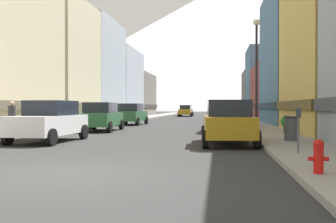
{
  "coord_description": "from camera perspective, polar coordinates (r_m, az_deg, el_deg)",
  "views": [
    {
      "loc": [
        3.41,
        -8.49,
        1.52
      ],
      "look_at": [
        -0.92,
        25.81,
        1.1
      ],
      "focal_mm": 42.46,
      "sensor_mm": 36.0,
      "label": 1
    }
  ],
  "objects": [
    {
      "name": "storefront_left_3",
      "position": [
        43.88,
        -11.8,
        5.46
      ],
      "size": [
        6.93,
        10.06,
        10.7
      ],
      "color": "#99A5B2",
      "rests_on": "ground"
    },
    {
      "name": "car_right_1",
      "position": [
        24.07,
        8.12,
        -0.78
      ],
      "size": [
        2.22,
        4.47,
        1.78
      ],
      "color": "#591E72",
      "rests_on": "ground"
    },
    {
      "name": "storefront_right_2",
      "position": [
        35.58,
        21.19,
        7.06
      ],
      "size": [
        9.19,
        12.28,
        11.34
      ],
      "color": "slate",
      "rests_on": "ground"
    },
    {
      "name": "storefront_left_4",
      "position": [
        54.52,
        -9.11,
        3.74
      ],
      "size": [
        9.04,
        11.41,
        9.17
      ],
      "color": "#99A5B2",
      "rests_on": "ground"
    },
    {
      "name": "car_driving_0",
      "position": [
        63.3,
        2.66,
        0.14
      ],
      "size": [
        2.06,
        4.4,
        1.78
      ],
      "color": "#265933",
      "rests_on": "ground"
    },
    {
      "name": "ground_plane",
      "position": [
        9.27,
        -14.67,
        -8.75
      ],
      "size": [
        400.0,
        400.0,
        0.0
      ],
      "primitive_type": "plane",
      "color": "#2E2E2E"
    },
    {
      "name": "car_right_2",
      "position": [
        31.75,
        7.9,
        -0.43
      ],
      "size": [
        2.23,
        4.47,
        1.78
      ],
      "color": "#265933",
      "rests_on": "ground"
    },
    {
      "name": "potted_plant_0",
      "position": [
        22.97,
        -19.76,
        -1.62
      ],
      "size": [
        0.51,
        0.51,
        0.9
      ],
      "color": "gray",
      "rests_on": "sidewalk_left"
    },
    {
      "name": "storefront_right_3",
      "position": [
        47.41,
        18.11,
        2.43
      ],
      "size": [
        10.04,
        11.4,
        6.19
      ],
      "color": "brown",
      "rests_on": "ground"
    },
    {
      "name": "mountain_backdrop",
      "position": [
        271.59,
        8.34,
        9.29
      ],
      "size": [
        282.78,
        282.78,
        84.27
      ],
      "primitive_type": "cone",
      "color": "silver",
      "rests_on": "ground"
    },
    {
      "name": "streetlamp_right",
      "position": [
        20.88,
        12.59,
        7.47
      ],
      "size": [
        0.36,
        0.36,
        5.86
      ],
      "color": "black",
      "rests_on": "sidewalk_right"
    },
    {
      "name": "storefront_right_5",
      "position": [
        67.37,
        14.87,
        2.38
      ],
      "size": [
        10.08,
        9.09,
        7.31
      ],
      "color": "#66605B",
      "rests_on": "ground"
    },
    {
      "name": "storefront_right_4",
      "position": [
        58.04,
        15.82,
        3.81
      ],
      "size": [
        9.47,
        8.97,
        9.72
      ],
      "color": "slate",
      "rests_on": "ground"
    },
    {
      "name": "car_left_2",
      "position": [
        33.31,
        -5.31,
        -0.37
      ],
      "size": [
        2.19,
        4.46,
        1.78
      ],
      "color": "#265933",
      "rests_on": "ground"
    },
    {
      "name": "parking_meter_near",
      "position": [
        12.25,
        18.2,
        -1.7
      ],
      "size": [
        0.14,
        0.1,
        1.33
      ],
      "color": "#595960",
      "rests_on": "sidewalk_right"
    },
    {
      "name": "trash_bin_right",
      "position": [
        16.79,
        17.28,
        -2.32
      ],
      "size": [
        0.59,
        0.59,
        0.98
      ],
      "color": "#4C5156",
      "rests_on": "sidewalk_right"
    },
    {
      "name": "car_driving_1",
      "position": [
        61.33,
        2.51,
        0.12
      ],
      "size": [
        2.06,
        4.4,
        1.78
      ],
      "color": "#B28419",
      "rests_on": "ground"
    },
    {
      "name": "sidewalk_left",
      "position": [
        44.57,
        -5.32,
        -1.16
      ],
      "size": [
        2.5,
        100.0,
        0.15
      ],
      "primitive_type": "cube",
      "color": "gray",
      "rests_on": "ground"
    },
    {
      "name": "car_right_3",
      "position": [
        40.01,
        7.76,
        -0.2
      ],
      "size": [
        2.13,
        4.43,
        1.78
      ],
      "color": "#19478C",
      "rests_on": "ground"
    },
    {
      "name": "potted_plant_2",
      "position": [
        21.77,
        16.69,
        -1.55
      ],
      "size": [
        0.64,
        0.64,
        0.91
      ],
      "color": "#4C4C51",
      "rests_on": "sidewalk_right"
    },
    {
      "name": "car_left_1",
      "position": [
        24.97,
        -9.59,
        -0.73
      ],
      "size": [
        2.19,
        4.46,
        1.78
      ],
      "color": "#265933",
      "rests_on": "ground"
    },
    {
      "name": "sidewalk_right",
      "position": [
        43.6,
        10.93,
        -1.21
      ],
      "size": [
        2.5,
        100.0,
        0.15
      ],
      "primitive_type": "cube",
      "color": "gray",
      "rests_on": "ground"
    },
    {
      "name": "car_right_0",
      "position": [
        16.01,
        8.6,
        -1.52
      ],
      "size": [
        2.25,
        4.48,
        1.78
      ],
      "color": "#B28419",
      "rests_on": "ground"
    },
    {
      "name": "car_left_0",
      "position": [
        17.84,
        -16.65,
        -1.32
      ],
      "size": [
        2.22,
        4.47,
        1.78
      ],
      "color": "silver",
      "rests_on": "ground"
    },
    {
      "name": "storefront_left_5",
      "position": [
        65.67,
        -5.45,
        2.28
      ],
      "size": [
        7.23,
        11.88,
        6.93
      ],
      "color": "#66605B",
      "rests_on": "ground"
    },
    {
      "name": "potted_plant_1",
      "position": [
        27.33,
        -15.19,
        -0.89
      ],
      "size": [
        0.74,
        0.74,
        1.12
      ],
      "color": "brown",
      "rests_on": "sidewalk_left"
    },
    {
      "name": "fire_hydrant_near",
      "position": [
        8.71,
        20.79,
        -5.89
      ],
      "size": [
        0.4,
        0.22,
        0.7
      ],
      "color": "red",
      "rests_on": "sidewalk_right"
    },
    {
      "name": "pedestrian_0",
      "position": [
        22.79,
        -17.88,
        -0.81
      ],
      "size": [
        0.36,
        0.36,
        1.7
      ],
      "color": "maroon",
      "rests_on": "sidewalk_left"
    },
    {
      "name": "storefront_left_2",
      "position": [
        35.8,
        -18.65,
        6.28
      ],
      "size": [
        9.52,
        8.27,
        10.38
      ],
      "color": "beige",
      "rests_on": "ground"
    },
    {
      "name": "pedestrian_1",
      "position": [
        20.14,
        -21.48,
        -1.11
      ],
      "size": [
        0.36,
        0.36,
        1.63
      ],
      "color": "#333338",
      "rests_on": "sidewalk_left"
    }
  ]
}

